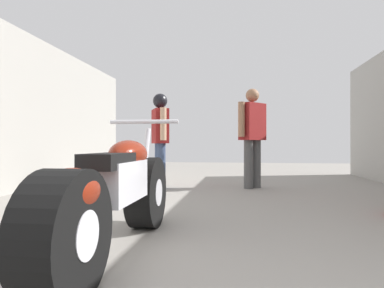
# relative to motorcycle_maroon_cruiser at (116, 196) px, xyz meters

# --- Properties ---
(ground_plane) EXTENTS (19.17, 19.17, 0.00)m
(ground_plane) POSITION_rel_motorcycle_maroon_cruiser_xyz_m (0.50, 2.39, -0.40)
(ground_plane) COLOR gray
(garage_partition_left) EXTENTS (0.08, 8.79, 2.60)m
(garage_partition_left) POSITION_rel_motorcycle_maroon_cruiser_xyz_m (-2.66, 2.39, 0.90)
(garage_partition_left) COLOR #A3A099
(garage_partition_left) RESTS_ON ground_plane
(motorcycle_maroon_cruiser) EXTENTS (0.62, 2.09, 0.98)m
(motorcycle_maroon_cruiser) POSITION_rel_motorcycle_maroon_cruiser_xyz_m (0.00, 0.00, 0.00)
(motorcycle_maroon_cruiser) COLOR black
(motorcycle_maroon_cruiser) RESTS_ON ground_plane
(mechanic_in_blue) EXTENTS (0.54, 0.60, 1.73)m
(mechanic_in_blue) POSITION_rel_motorcycle_maroon_cruiser_xyz_m (1.06, 3.71, 0.58)
(mechanic_in_blue) COLOR #4C4C4C
(mechanic_in_blue) RESTS_ON ground_plane
(mechanic_with_helmet) EXTENTS (0.39, 0.63, 1.65)m
(mechanic_with_helmet) POSITION_rel_motorcycle_maroon_cruiser_xyz_m (-0.54, 3.50, 0.58)
(mechanic_with_helmet) COLOR #384766
(mechanic_with_helmet) RESTS_ON ground_plane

